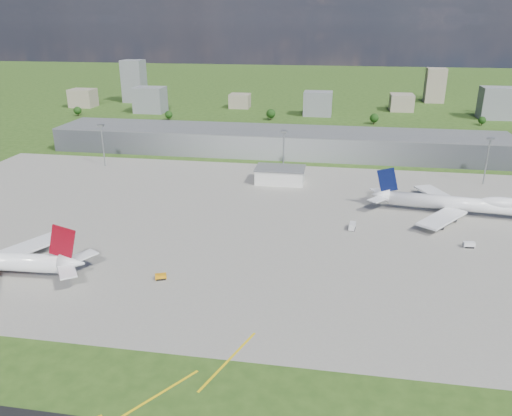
% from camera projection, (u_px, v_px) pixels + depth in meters
% --- Properties ---
extents(ground, '(1400.00, 1400.00, 0.00)m').
position_uv_depth(ground, '(274.00, 158.00, 323.36)').
color(ground, '#2B4B17').
rests_on(ground, ground).
extents(apron, '(360.00, 190.00, 0.08)m').
position_uv_depth(apron, '(264.00, 223.00, 220.35)').
color(apron, gray).
rests_on(apron, ground).
extents(terminal, '(300.00, 42.00, 15.00)m').
position_uv_depth(terminal, '(277.00, 142.00, 334.53)').
color(terminal, gray).
rests_on(terminal, ground).
extents(ops_building, '(26.00, 16.00, 8.00)m').
position_uv_depth(ops_building, '(280.00, 176.00, 274.29)').
color(ops_building, silver).
rests_on(ops_building, ground).
extents(mast_west, '(3.50, 2.00, 25.90)m').
position_uv_depth(mast_west, '(102.00, 138.00, 300.14)').
color(mast_west, gray).
rests_on(mast_west, ground).
extents(mast_center, '(3.50, 2.00, 25.90)m').
position_uv_depth(mast_center, '(284.00, 145.00, 283.26)').
color(mast_center, gray).
rests_on(mast_center, ground).
extents(mast_east, '(3.50, 2.00, 25.90)m').
position_uv_depth(mast_east, '(488.00, 153.00, 266.38)').
color(mast_east, gray).
rests_on(mast_east, ground).
extents(airliner_blue_quad, '(78.41, 61.15, 20.47)m').
position_uv_depth(airliner_blue_quad, '(462.00, 204.00, 227.21)').
color(airliner_blue_quad, white).
rests_on(airliner_blue_quad, ground).
extents(fire_truck, '(7.85, 3.47, 3.42)m').
position_uv_depth(fire_truck, '(20.00, 263.00, 180.70)').
color(fire_truck, '#B6140D').
rests_on(fire_truck, ground).
extents(tug_yellow, '(4.41, 3.51, 1.90)m').
position_uv_depth(tug_yellow, '(161.00, 277.00, 172.69)').
color(tug_yellow, orange).
rests_on(tug_yellow, ground).
extents(van_white_near, '(3.23, 5.89, 2.81)m').
position_uv_depth(van_white_near, '(352.00, 226.00, 213.64)').
color(van_white_near, silver).
rests_on(van_white_near, ground).
extents(van_white_far, '(4.61, 2.56, 2.31)m').
position_uv_depth(van_white_far, '(469.00, 245.00, 196.69)').
color(van_white_far, white).
rests_on(van_white_far, ground).
extents(bldg_far_w, '(24.00, 20.00, 18.00)m').
position_uv_depth(bldg_far_w, '(83.00, 98.00, 510.71)').
color(bldg_far_w, gray).
rests_on(bldg_far_w, ground).
extents(bldg_w, '(28.00, 22.00, 24.00)m').
position_uv_depth(bldg_w, '(150.00, 100.00, 478.92)').
color(bldg_w, slate).
rests_on(bldg_w, ground).
extents(bldg_cw, '(20.00, 18.00, 14.00)m').
position_uv_depth(bldg_cw, '(240.00, 101.00, 505.31)').
color(bldg_cw, gray).
rests_on(bldg_cw, ground).
extents(bldg_c, '(26.00, 20.00, 22.00)m').
position_uv_depth(bldg_c, '(318.00, 104.00, 463.95)').
color(bldg_c, slate).
rests_on(bldg_c, ground).
extents(bldg_ce, '(22.00, 24.00, 16.00)m').
position_uv_depth(bldg_ce, '(401.00, 102.00, 489.63)').
color(bldg_ce, gray).
rests_on(bldg_ce, ground).
extents(bldg_e, '(30.00, 22.00, 28.00)m').
position_uv_depth(bldg_e, '(497.00, 103.00, 447.56)').
color(bldg_e, slate).
rests_on(bldg_e, ground).
extents(bldg_tall_w, '(22.00, 20.00, 44.00)m').
position_uv_depth(bldg_tall_w, '(134.00, 81.00, 536.85)').
color(bldg_tall_w, slate).
rests_on(bldg_tall_w, ground).
extents(bldg_tall_e, '(20.00, 18.00, 36.00)m').
position_uv_depth(bldg_tall_e, '(435.00, 85.00, 535.28)').
color(bldg_tall_e, gray).
rests_on(bldg_tall_e, ground).
extents(tree_far_w, '(7.20, 7.20, 8.80)m').
position_uv_depth(tree_far_w, '(78.00, 110.00, 462.88)').
color(tree_far_w, '#382314').
rests_on(tree_far_w, ground).
extents(tree_w, '(6.75, 6.75, 8.25)m').
position_uv_depth(tree_w, '(169.00, 115.00, 444.57)').
color(tree_w, '#382314').
rests_on(tree_w, ground).
extents(tree_c, '(8.10, 8.10, 9.90)m').
position_uv_depth(tree_c, '(271.00, 114.00, 444.25)').
color(tree_c, '#382314').
rests_on(tree_c, ground).
extents(tree_e, '(7.65, 7.65, 9.35)m').
position_uv_depth(tree_e, '(374.00, 118.00, 425.95)').
color(tree_e, '#382314').
rests_on(tree_e, ground).
extents(tree_far_e, '(6.30, 6.30, 7.70)m').
position_uv_depth(tree_far_e, '(482.00, 120.00, 421.71)').
color(tree_far_e, '#382314').
rests_on(tree_far_e, ground).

